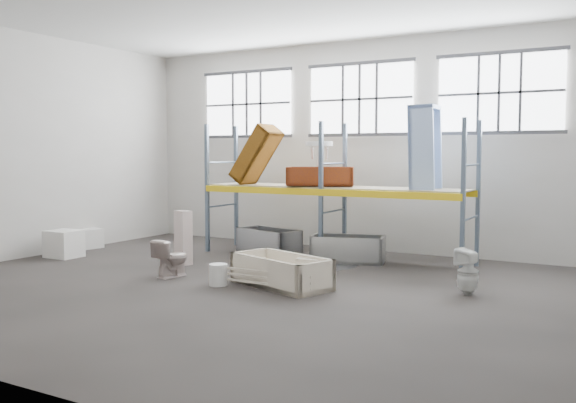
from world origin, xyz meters
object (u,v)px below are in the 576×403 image
Objects in this scene: cistern_tall at (183,238)px; rust_tub_flat at (320,176)px; bucket at (218,275)px; blue_tub_upright at (425,150)px; toilet_beige at (172,258)px; bathtub_beige at (281,271)px; steel_tub_left at (269,241)px; steel_tub_right at (348,249)px; carton_near at (64,244)px; toilet_white at (468,272)px.

cistern_tall is 3.26m from rust_tub_flat.
blue_tub_upright is at bearing 54.76° from bucket.
toilet_beige is 5.50m from blue_tub_upright.
bathtub_beige is 3.02m from cistern_tall.
steel_tub_left is 4.02× the size of bucket.
bathtub_beige is 1.12m from bucket.
steel_tub_left is at bearing 143.81° from bathtub_beige.
rust_tub_flat is at bearing 168.85° from steel_tub_right.
bathtub_beige is at bearing -165.18° from toilet_beige.
bucket is 4.84m from carton_near.
toilet_beige is 1.02× the size of carton_near.
toilet_white is 0.50× the size of steel_tub_left.
bathtub_beige is 1.20× the size of steel_tub_left.
toilet_white is 5.53m from steel_tub_left.
toilet_white is at bearing -28.29° from rust_tub_flat.
toilet_beige is at bearing -8.44° from carton_near.
bucket is (1.23, -0.19, -0.17)m from toilet_beige.
rust_tub_flat is (-0.76, 2.99, 1.55)m from bathtub_beige.
rust_tub_flat is 3.81× the size of bucket.
bathtub_beige is at bearing 3.64° from cistern_tall.
rust_tub_flat is (1.36, -0.04, 1.54)m from steel_tub_left.
toilet_beige is 3.84m from steel_tub_right.
steel_tub_right is (2.87, 1.98, -0.28)m from cistern_tall.
bathtub_beige is 4.82× the size of bucket.
cistern_tall reaches higher than toilet_beige.
rust_tub_flat is (-0.75, 0.15, 1.54)m from steel_tub_right.
carton_near is (-5.79, 0.23, 0.03)m from bathtub_beige.
blue_tub_upright reaches higher than bucket.
toilet_beige is at bearing -125.31° from steel_tub_right.
blue_tub_upright reaches higher than cistern_tall.
bathtub_beige is 2.60× the size of carton_near.
toilet_white is 0.53× the size of rust_tub_flat.
bathtub_beige is 3.16m from toilet_white.
toilet_beige is 0.50× the size of rust_tub_flat.
steel_tub_right is 3.47m from bucket.
toilet_white is at bearing 19.90° from bucket.
bathtub_beige is 2.55× the size of toilet_beige.
toilet_white reaches higher than bucket.
cistern_tall is 1.60× the size of carton_near.
blue_tub_upright reaches higher than toilet_beige.
carton_near reaches higher than steel_tub_right.
bucket is (-2.56, -3.62, -2.20)m from blue_tub_upright.
rust_tub_flat reaches higher than cistern_tall.
toilet_beige is 3.88m from rust_tub_flat.
toilet_white is (5.89, 0.10, -0.18)m from cistern_tall.
bathtub_beige is 3.70m from steel_tub_left.
blue_tub_upright is at bearing -129.45° from toilet_white.
steel_tub_left is 0.86× the size of blue_tub_upright.
carton_near is (-5.03, -2.75, -1.52)m from rust_tub_flat.
carton_near reaches higher than bathtub_beige.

